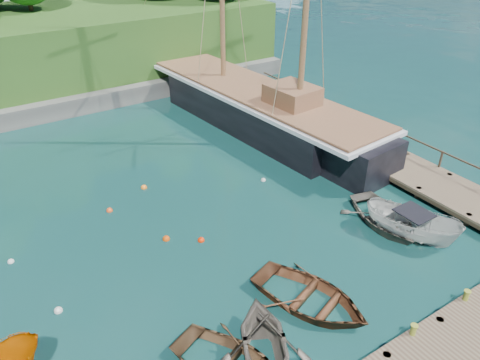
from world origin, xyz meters
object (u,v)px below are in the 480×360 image
object	(u,v)px
cabin_boat_white	(409,238)
schooner	(258,111)
rowboat_2	(309,305)
rowboat_1	(263,360)
rowboat_3	(383,223)

from	to	relation	value
cabin_boat_white	schooner	distance (m)	14.51
rowboat_2	cabin_boat_white	xyz separation A→B (m)	(6.67, 0.70, 0.00)
rowboat_1	schooner	xyz separation A→B (m)	(11.14, 16.19, 1.12)
rowboat_1	rowboat_3	size ratio (longest dim) A/B	0.90
rowboat_1	cabin_boat_white	bearing A→B (deg)	36.93
rowboat_2	cabin_boat_white	size ratio (longest dim) A/B	1.09
rowboat_3	cabin_boat_white	size ratio (longest dim) A/B	1.00
rowboat_2	schooner	world-z (taller)	schooner
cabin_boat_white	rowboat_1	bearing A→B (deg)	169.42
cabin_boat_white	schooner	size ratio (longest dim) A/B	0.16
rowboat_1	rowboat_3	world-z (taller)	rowboat_1
rowboat_1	rowboat_2	distance (m)	3.18
rowboat_3	cabin_boat_white	distance (m)	1.45
rowboat_1	schooner	bearing A→B (deg)	81.88
rowboat_2	rowboat_1	bearing A→B (deg)	-179.34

